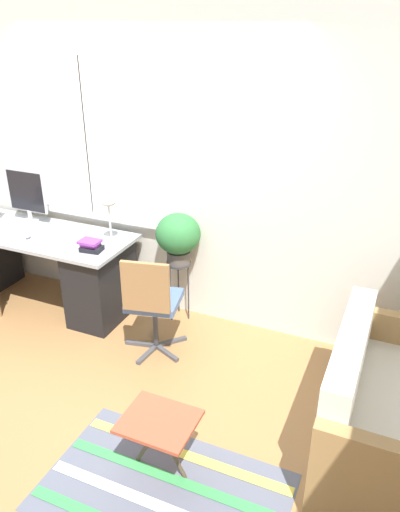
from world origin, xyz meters
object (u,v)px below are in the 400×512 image
desk_lamp (109,209)px  office_chair_swivel (152,302)px  monitor (27,194)px  mouse (28,237)px  folding_stool (159,424)px  potted_plant (178,236)px  couch_loveseat (385,416)px  book_stack (91,246)px  keyboard (6,232)px  plant_stand (179,270)px

desk_lamp → office_chair_swivel: size_ratio=0.48×
monitor → office_chair_swivel: 1.75m
mouse → monitor: bearing=127.4°
mouse → desk_lamp: size_ratio=0.14×
mouse → folding_stool: bearing=-31.6°
potted_plant → folding_stool: 1.80m
couch_loveseat → book_stack: bearing=78.2°
keyboard → book_stack: (0.94, -0.01, 0.04)m
plant_stand → mouse: bearing=-161.9°
couch_loveseat → folding_stool: 1.40m
plant_stand → desk_lamp: bearing=-159.9°
plant_stand → keyboard: bearing=-165.8°
keyboard → couch_loveseat: bearing=-8.8°
keyboard → mouse: (0.27, -0.03, 0.01)m
office_chair_swivel → folding_stool: office_chair_swivel is taller
plant_stand → potted_plant: 0.34m
desk_lamp → potted_plant: 0.63m
keyboard → potted_plant: size_ratio=0.90×
couch_loveseat → folding_stool: size_ratio=3.08×
desk_lamp → book_stack: 0.35m
book_stack → folding_stool: bearing=-43.5°
mouse → couch_loveseat: couch_loveseat is taller
desk_lamp → potted_plant: size_ratio=0.95×
book_stack → folding_stool: (1.27, -1.21, -0.42)m
desk_lamp → folding_stool: size_ratio=0.99×
keyboard → couch_loveseat: size_ratio=0.30×
book_stack → folding_stool: book_stack is taller
mouse → book_stack: 0.67m
keyboard → mouse: bearing=-5.3°
monitor → potted_plant: bearing=3.1°
book_stack → keyboard: bearing=179.3°
book_stack → couch_loveseat: 2.59m
mouse → book_stack: book_stack is taller
monitor → folding_stool: bearing=-34.9°
book_stack → plant_stand: 0.80m
couch_loveseat → potted_plant: size_ratio=2.97×
couch_loveseat → plant_stand: (-1.87, 0.93, 0.19)m
monitor → potted_plant: 1.56m
book_stack → potted_plant: 0.75m
office_chair_swivel → plant_stand: office_chair_swivel is taller
couch_loveseat → potted_plant: potted_plant is taller
monitor → book_stack: size_ratio=2.59×
office_chair_swivel → couch_loveseat: bearing=156.9°
monitor → plant_stand: bearing=3.1°
keyboard → book_stack: book_stack is taller
plant_stand → monitor: bearing=-176.9°
keyboard → couch_loveseat: couch_loveseat is taller
monitor → plant_stand: (1.55, 0.08, -0.53)m
potted_plant → desk_lamp: bearing=-159.9°
monitor → couch_loveseat: bearing=-13.9°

